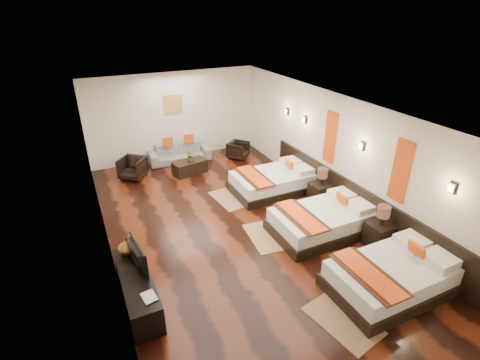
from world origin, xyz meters
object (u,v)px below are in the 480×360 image
bed_mid (323,221)px  table_plant (190,156)px  book (143,300)px  figurine (127,246)px  bed_near (392,276)px  armchair_right (238,150)px  nightstand_a (379,232)px  nightstand_b (320,191)px  armchair_left (133,168)px  bed_far (273,181)px  tv (134,256)px  sofa (180,153)px  tv_console (137,289)px  coffee_table (190,167)px

bed_mid → table_plant: bearing=111.1°
book → figurine: figurine is taller
bed_near → figurine: figurine is taller
book → armchair_right: size_ratio=0.45×
bed_near → nightstand_a: bearing=55.3°
nightstand_b → armchair_left: bearing=138.6°
bed_far → bed_near: bearing=-90.0°
armchair_left → table_plant: (1.67, -0.37, 0.23)m
figurine → tv: bearing=-83.5°
bed_near → bed_mid: bearing=90.0°
bed_mid → armchair_right: bearing=88.5°
table_plant → armchair_left: bearing=167.5°
bed_near → tv: size_ratio=2.72×
armchair_left → nightstand_a: bearing=-14.3°
tv → table_plant: tv is taller
sofa → table_plant: 1.05m
bed_far → tv_console: bearing=-148.4°
armchair_right → figurine: bearing=-172.3°
book → table_plant: size_ratio=0.95×
bed_near → table_plant: bed_near is taller
nightstand_b → armchair_left: size_ratio=1.40×
sofa → tv_console: bearing=-110.0°
bed_far → armchair_left: bed_far is taller
book → nightstand_a: bearing=0.2°
nightstand_a → nightstand_b: 2.04m
nightstand_a → coffee_table: size_ratio=0.98×
bed_near → book: size_ratio=8.02×
figurine → bed_mid: bearing=-4.3°
armchair_right → coffee_table: 1.90m
tv_console → coffee_table: size_ratio=1.80×
coffee_table → figurine: bearing=-122.0°
figurine → tv_console: bearing=-90.0°
armchair_left → armchair_right: bearing=40.6°
sofa → table_plant: size_ratio=6.74×
bed_mid → book: 4.32m
tv_console → book: book is taller
nightstand_a → figurine: size_ratio=2.90×
bed_near → tv_console: 4.51m
nightstand_a → figurine: bearing=165.7°
sofa → bed_mid: bearing=-68.7°
tv_console → armchair_right: armchair_right is taller
bed_far → book: bearing=-142.9°
tv_console → armchair_right: bearing=49.8°
bed_mid → armchair_right: size_ratio=3.64×
book → sofa: size_ratio=0.14×
bed_far → tv_console: bed_far is taller
nightstand_b → table_plant: 4.04m
coffee_table → sofa: bearing=90.0°
nightstand_b → armchair_right: 3.71m
nightstand_b → armchair_left: (-4.08, 3.60, -0.03)m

